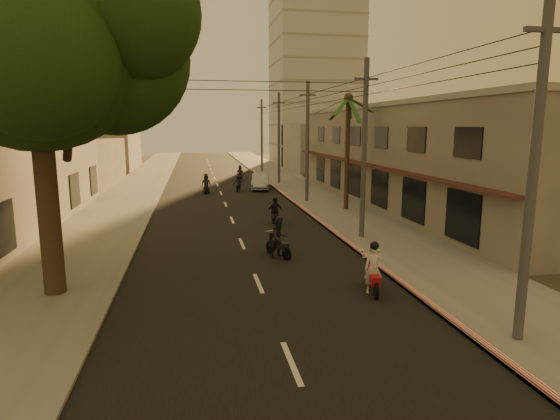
# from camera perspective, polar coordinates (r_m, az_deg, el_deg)

# --- Properties ---
(ground) EXTENTS (160.00, 160.00, 0.00)m
(ground) POSITION_cam_1_polar(r_m,az_deg,el_deg) (15.65, -1.65, -11.31)
(ground) COLOR #383023
(ground) RESTS_ON ground
(road) EXTENTS (10.00, 140.00, 0.02)m
(road) POSITION_cam_1_polar(r_m,az_deg,el_deg) (34.93, -6.65, 0.68)
(road) COLOR black
(road) RESTS_ON ground
(sidewalk_right) EXTENTS (5.00, 140.00, 0.12)m
(sidewalk_right) POSITION_cam_1_polar(r_m,az_deg,el_deg) (36.18, 5.28, 1.11)
(sidewalk_right) COLOR slate
(sidewalk_right) RESTS_ON ground
(sidewalk_left) EXTENTS (5.00, 140.00, 0.12)m
(sidewalk_left) POSITION_cam_1_polar(r_m,az_deg,el_deg) (35.26, -18.91, 0.37)
(sidewalk_left) COLOR slate
(sidewalk_left) RESTS_ON ground
(curb_stripe) EXTENTS (0.20, 60.00, 0.20)m
(curb_stripe) POSITION_cam_1_polar(r_m,az_deg,el_deg) (30.80, 3.48, -0.38)
(curb_stripe) COLOR red
(curb_stripe) RESTS_ON ground
(shophouse_row) EXTENTS (8.80, 34.20, 7.30)m
(shophouse_row) POSITION_cam_1_polar(r_m,az_deg,el_deg) (36.25, 16.18, 6.48)
(shophouse_row) COLOR gray
(shophouse_row) RESTS_ON ground
(distant_tower) EXTENTS (12.10, 12.10, 28.00)m
(distant_tower) POSITION_cam_1_polar(r_m,az_deg,el_deg) (73.17, 4.25, 16.64)
(distant_tower) COLOR #B7B5B2
(distant_tower) RESTS_ON ground
(broadleaf_tree) EXTENTS (9.60, 8.70, 12.10)m
(broadleaf_tree) POSITION_cam_1_polar(r_m,az_deg,el_deg) (17.34, -26.44, 18.27)
(broadleaf_tree) COLOR black
(broadleaf_tree) RESTS_ON ground
(palm_tree) EXTENTS (5.00, 5.00, 8.20)m
(palm_tree) POSITION_cam_1_polar(r_m,az_deg,el_deg) (32.09, 8.34, 12.61)
(palm_tree) COLOR black
(palm_tree) RESTS_ON ground
(utility_poles) EXTENTS (1.20, 48.26, 9.00)m
(utility_poles) POSITION_cam_1_polar(r_m,az_deg,el_deg) (35.41, 3.39, 11.46)
(utility_poles) COLOR #38383A
(utility_poles) RESTS_ON ground
(filler_right) EXTENTS (8.00, 14.00, 6.00)m
(filler_right) POSITION_cam_1_polar(r_m,az_deg,el_deg) (61.62, 4.90, 7.60)
(filler_right) COLOR gray
(filler_right) RESTS_ON ground
(filler_left_near) EXTENTS (8.00, 14.00, 4.40)m
(filler_left_near) POSITION_cam_1_polar(r_m,az_deg,el_deg) (49.94, -24.14, 5.24)
(filler_left_near) COLOR gray
(filler_left_near) RESTS_ON ground
(filler_left_far) EXTENTS (8.00, 14.00, 7.00)m
(filler_left_far) POSITION_cam_1_polar(r_m,az_deg,el_deg) (67.47, -20.65, 7.63)
(filler_left_far) COLOR gray
(filler_left_far) RESTS_ON ground
(scooter_red) EXTENTS (0.88, 1.87, 1.86)m
(scooter_red) POSITION_cam_1_polar(r_m,az_deg,el_deg) (16.61, 11.32, -7.21)
(scooter_red) COLOR black
(scooter_red) RESTS_ON ground
(scooter_mid_a) EXTENTS (1.34, 1.75, 1.85)m
(scooter_mid_a) POSITION_cam_1_polar(r_m,az_deg,el_deg) (20.64, -0.11, -3.52)
(scooter_mid_a) COLOR black
(scooter_mid_a) RESTS_ON ground
(scooter_mid_b) EXTENTS (0.92, 1.67, 1.64)m
(scooter_mid_b) POSITION_cam_1_polar(r_m,az_deg,el_deg) (27.74, -0.63, -0.20)
(scooter_mid_b) COLOR black
(scooter_mid_b) RESTS_ON ground
(scooter_far_a) EXTENTS (0.90, 1.78, 1.74)m
(scooter_far_a) POSITION_cam_1_polar(r_m,az_deg,el_deg) (40.81, -8.99, 3.09)
(scooter_far_a) COLOR black
(scooter_far_a) RESTS_ON ground
(scooter_far_b) EXTENTS (1.28, 1.60, 1.61)m
(scooter_far_b) POSITION_cam_1_polar(r_m,az_deg,el_deg) (41.88, -5.11, 3.29)
(scooter_far_b) COLOR black
(scooter_far_b) RESTS_ON ground
(parked_car) EXTENTS (2.98, 4.88, 1.44)m
(parked_car) POSITION_cam_1_polar(r_m,az_deg,el_deg) (43.03, -2.39, 3.48)
(parked_car) COLOR #9FA2A7
(parked_car) RESTS_ON ground
(scooter_far_c) EXTENTS (0.92, 1.69, 1.67)m
(scooter_far_c) POSITION_cam_1_polar(r_m,az_deg,el_deg) (49.99, -4.89, 4.42)
(scooter_far_c) COLOR black
(scooter_far_c) RESTS_ON ground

